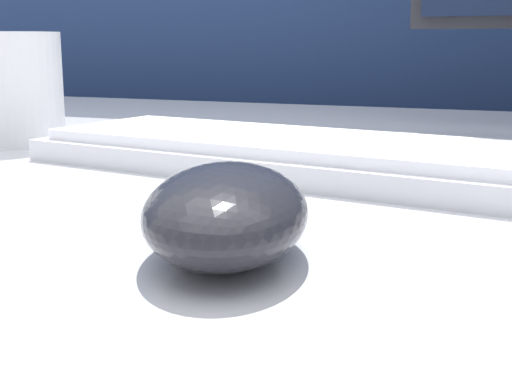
{
  "coord_description": "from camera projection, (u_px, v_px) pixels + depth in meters",
  "views": [
    {
      "loc": [
        0.2,
        -0.41,
        0.86
      ],
      "look_at": [
        0.08,
        -0.11,
        0.79
      ],
      "focal_mm": 50.0,
      "sensor_mm": 36.0,
      "label": 1
    }
  ],
  "objects": [
    {
      "name": "computer_mouse_near",
      "position": [
        226.0,
        212.0,
        0.3
      ],
      "size": [
        0.1,
        0.13,
        0.04
      ],
      "rotation": [
        0.0,
        0.0,
        0.32
      ],
      "color": "#232328",
      "rests_on": "desk"
    },
    {
      "name": "mug",
      "position": [
        19.0,
        89.0,
        0.62
      ],
      "size": [
        0.08,
        0.08,
        0.1
      ],
      "color": "white",
      "rests_on": "desk"
    },
    {
      "name": "keyboard",
      "position": [
        323.0,
        157.0,
        0.49
      ],
      "size": [
        0.45,
        0.2,
        0.02
      ],
      "rotation": [
        0.0,
        0.0,
        -0.16
      ],
      "color": "silver",
      "rests_on": "desk"
    },
    {
      "name": "partition_panel",
      "position": [
        403.0,
        116.0,
        1.11
      ],
      "size": [
        5.0,
        0.03,
        1.49
      ],
      "color": "navy",
      "rests_on": "ground_plane"
    }
  ]
}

